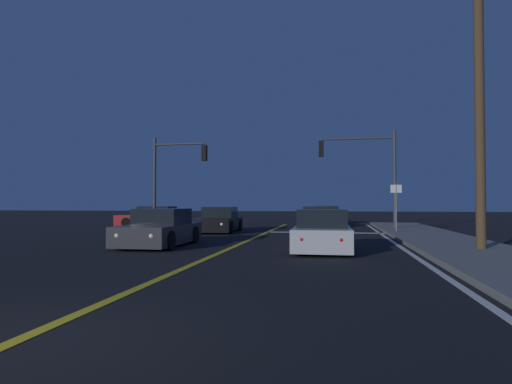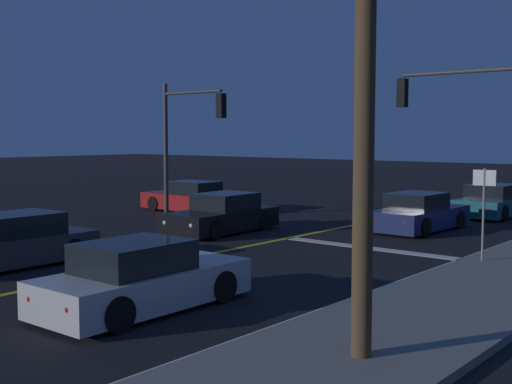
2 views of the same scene
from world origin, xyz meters
name	(u,v)px [view 2 (image 2 of 2)]	position (x,y,z in m)	size (l,w,h in m)	color
sidewalk_right	(343,356)	(7.63, 10.32, 0.07)	(3.20, 37.16, 0.15)	slate
lane_line_center	(50,286)	(0.00, 10.32, 0.01)	(0.20, 35.10, 0.01)	gold
lane_line_edge_right	(248,336)	(5.78, 10.32, 0.01)	(0.16, 35.10, 0.01)	silver
stop_bar	(371,248)	(3.02, 19.15, 0.01)	(6.03, 0.50, 0.01)	silver
car_mid_block_charcoal	(10,243)	(-2.73, 10.95, 0.58)	(1.99, 4.39, 1.34)	#2D2D33
car_distant_tail_black	(222,215)	(-2.58, 18.73, 0.58)	(2.12, 4.40, 1.34)	black
car_following_oncoming_silver	(142,280)	(3.11, 10.32, 0.58)	(1.92, 4.33, 1.34)	#B2B5BA
car_far_approaching_teal	(494,202)	(2.99, 29.18, 0.58)	(2.04, 4.36, 1.34)	#195960
car_lead_oncoming_red	(190,198)	(-7.85, 22.39, 0.58)	(4.61, 1.92, 1.34)	maroon
car_parked_curb_navy	(419,214)	(2.44, 23.47, 0.58)	(1.99, 4.40, 1.34)	navy
traffic_signal_near_right	(479,120)	(5.27, 21.45, 3.78)	(4.30, 0.28, 5.63)	#38383D
traffic_signal_far_left	(186,130)	(-5.66, 20.05, 3.55)	(3.24, 0.28, 5.36)	#38383D
street_sign_corner	(484,201)	(6.53, 18.65, 1.68)	(0.56, 0.13, 2.51)	slate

